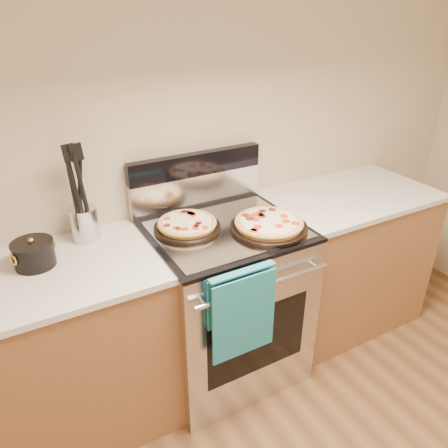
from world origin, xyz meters
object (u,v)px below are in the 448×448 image
range_body (224,303)px  utensil_crock (85,223)px  pepperoni_pizza_back (187,225)px  pepperoni_pizza_front (269,224)px  saucepan (34,255)px

range_body → utensil_crock: utensil_crock is taller
utensil_crock → pepperoni_pizza_back: bearing=-20.5°
pepperoni_pizza_front → saucepan: bearing=167.3°
utensil_crock → saucepan: size_ratio=0.96×
saucepan → utensil_crock: bearing=27.7°
pepperoni_pizza_back → saucepan: saucepan is taller
utensil_crock → pepperoni_pizza_front: bearing=-24.7°
range_body → saucepan: size_ratio=5.26×
range_body → pepperoni_pizza_front: pepperoni_pizza_front is taller
range_body → pepperoni_pizza_front: 0.55m
pepperoni_pizza_back → pepperoni_pizza_front: (0.35, -0.20, 0.00)m
utensil_crock → saucepan: utensil_crock is taller
range_body → utensil_crock: (-0.63, 0.24, 0.54)m
pepperoni_pizza_back → range_body: bearing=-22.2°
pepperoni_pizza_back → saucepan: 0.71m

